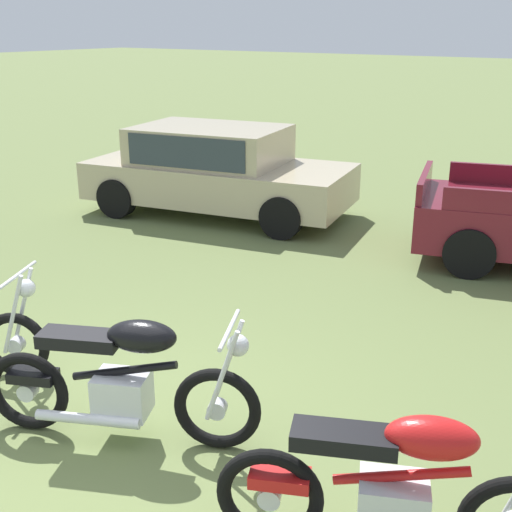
{
  "coord_description": "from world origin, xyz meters",
  "views": [
    {
      "loc": [
        3.37,
        -2.83,
        3.01
      ],
      "look_at": [
        -0.04,
        2.16,
        0.88
      ],
      "focal_mm": 46.79,
      "sensor_mm": 36.0,
      "label": 1
    }
  ],
  "objects": [
    {
      "name": "car_beige",
      "position": [
        -3.23,
        5.65,
        0.8
      ],
      "size": [
        4.53,
        2.61,
        1.43
      ],
      "rotation": [
        0.0,
        0.0,
        0.19
      ],
      "color": "#BCAD8C",
      "rests_on": "ground"
    },
    {
      "name": "ground_plane",
      "position": [
        0.0,
        0.0,
        0.0
      ],
      "size": [
        120.0,
        120.0,
        0.0
      ],
      "primitive_type": "plane",
      "color": "olive"
    },
    {
      "name": "motorcycle_black",
      "position": [
        0.09,
        0.2,
        0.49
      ],
      "size": [
        1.99,
        1.15,
        1.02
      ],
      "rotation": [
        0.0,
        0.0,
        0.43
      ],
      "color": "black",
      "rests_on": "ground"
    },
    {
      "name": "motorcycle_red",
      "position": [
        2.25,
        0.22,
        0.49
      ],
      "size": [
        1.92,
        1.09,
        1.02
      ],
      "rotation": [
        0.0,
        0.0,
        0.42
      ],
      "color": "black",
      "rests_on": "ground"
    }
  ]
}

